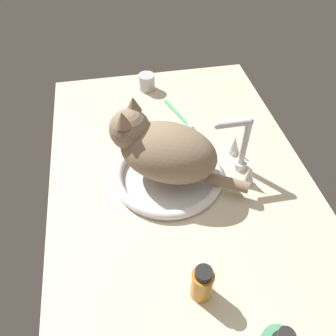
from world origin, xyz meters
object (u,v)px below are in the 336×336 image
object	(u,v)px
cat	(160,148)
amber_bottle	(202,283)
sink_basin	(168,174)
faucet	(240,150)
metal_jar	(147,82)
toothbrush	(179,115)

from	to	relation	value
cat	amber_bottle	bearing A→B (deg)	4.20
sink_basin	cat	distance (cm)	10.19
amber_bottle	sink_basin	bearing A→B (deg)	-178.77
faucet	metal_jar	size ratio (longest dim) A/B	3.01
sink_basin	metal_jar	distance (cm)	46.69
amber_bottle	toothbrush	size ratio (longest dim) A/B	0.57
faucet	cat	xyz separation A→B (cm)	(-1.13, -23.20, 3.75)
sink_basin	faucet	world-z (taller)	faucet
amber_bottle	faucet	bearing A→B (deg)	150.10
sink_basin	cat	world-z (taller)	cat
faucet	toothbrush	size ratio (longest dim) A/B	1.03
sink_basin	amber_bottle	world-z (taller)	amber_bottle
faucet	amber_bottle	bearing A→B (deg)	-29.90
amber_bottle	toothbrush	xyz separation A→B (cm)	(-63.57, 8.44, -4.19)
amber_bottle	metal_jar	bearing A→B (deg)	-179.83
sink_basin	faucet	size ratio (longest dim) A/B	1.71
cat	toothbrush	xyz separation A→B (cm)	(-26.78, 11.14, -10.57)
sink_basin	cat	xyz separation A→B (cm)	(-1.13, -1.93, 9.94)
metal_jar	amber_bottle	world-z (taller)	amber_bottle
metal_jar	faucet	bearing A→B (deg)	23.98
faucet	metal_jar	xyz separation A→B (cm)	(-46.65, -20.75, -4.34)
toothbrush	metal_jar	bearing A→B (deg)	-155.13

